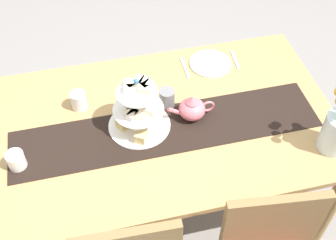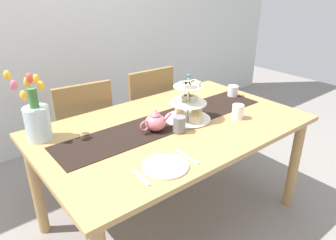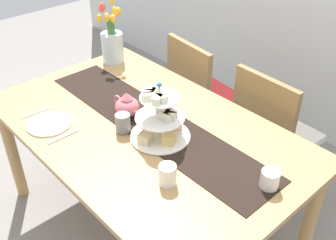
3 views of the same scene
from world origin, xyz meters
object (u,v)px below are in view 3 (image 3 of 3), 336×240
Objects in this scene: knife_left at (64,137)px; mug_white_text at (168,175)px; dining_table at (145,141)px; mug_grey at (123,123)px; tulip_vase at (112,42)px; chair_left at (201,94)px; tiered_cake_stand at (160,119)px; cream_jug at (270,179)px; dinner_plate_left at (49,124)px; fork_left at (36,113)px; teapot at (127,106)px; chair_right at (271,131)px.

mug_white_text is at bearing 15.20° from knife_left.
dining_table is 0.18m from mug_grey.
tulip_vase is 0.81m from mug_grey.
tiered_cake_stand is at bearing -60.49° from chair_left.
tiered_cake_stand is 3.58× the size of cream_jug.
tiered_cake_stand reaches higher than knife_left.
dinner_plate_left is 0.15m from fork_left.
tiered_cake_stand is 1.79× the size of knife_left.
fork_left is at bearing -134.67° from teapot.
mug_white_text is at bearing -25.16° from tulip_vase.
teapot is (-0.26, 0.00, -0.05)m from tiered_cake_stand.
cream_jug is 0.43m from mug_white_text.
dinner_plate_left is at bearing -120.19° from chair_right.
mug_white_text is (0.69, -0.94, 0.29)m from chair_left.
chair_right is 2.26× the size of tulip_vase.
teapot is 0.36m from knife_left.
mug_grey is (-0.73, -0.21, 0.01)m from cream_jug.
chair_left is 2.26× the size of tulip_vase.
mug_white_text is (0.59, 0.16, 0.04)m from knife_left.
mug_grey is at bearing 39.29° from dinner_plate_left.
dining_table is at bearing -171.25° from cream_jug.
cream_jug is at bearing 21.24° from fork_left.
cream_jug is at bearing 8.75° from dining_table.
teapot is (-0.14, 0.00, 0.15)m from dining_table.
chair_left is at bearing 95.18° from knife_left.
teapot is at bearing 159.99° from mug_white_text.
mug_white_text reaches higher than fork_left.
mug_white_text is (1.11, -0.52, -0.09)m from tulip_vase.
cream_jug is (0.83, 0.11, -0.02)m from teapot.
chair_left is 1.00× the size of chair_right.
teapot reaches higher than knife_left.
knife_left is at bearing -132.48° from tiered_cake_stand.
chair_right is at bearing 59.73° from teapot.
mug_grey is (0.16, 0.25, 0.05)m from knife_left.
dinner_plate_left is at bearing -167.70° from mug_white_text.
chair_left and chair_right have the same top height.
teapot is at bearing 45.33° from fork_left.
mug_grey reaches higher than cream_jug.
mug_white_text is at bearing 10.32° from fork_left.
chair_right is at bearing 22.16° from tulip_vase.
cream_jug is 0.37× the size of dinner_plate_left.
dining_table is 4.19× the size of tulip_vase.
cream_jug is 0.76m from mug_grey.
dinner_plate_left is at bearing -61.00° from tulip_vase.
teapot reaches higher than fork_left.
dining_table is 0.83m from tulip_vase.
chair_right is 3.96× the size of dinner_plate_left.
chair_left is 0.82m from teapot.
dining_table is at bearing 35.84° from fork_left.
knife_left is (-0.49, -1.10, 0.24)m from chair_right.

